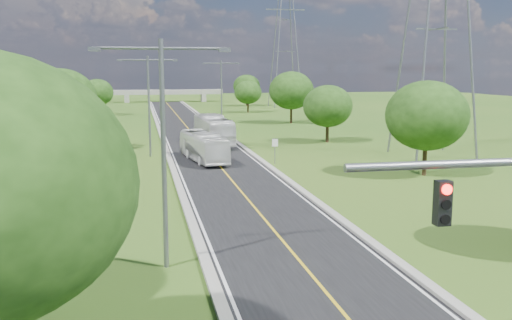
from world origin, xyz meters
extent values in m
plane|color=#2A5317|center=(0.00, 60.00, 0.00)|extent=(260.00, 260.00, 0.00)
cube|color=black|center=(0.00, 66.00, 0.03)|extent=(8.00, 150.00, 0.06)
cube|color=gray|center=(-4.25, 66.00, 0.11)|extent=(0.50, 150.00, 0.22)
cube|color=gray|center=(4.25, 66.00, 0.11)|extent=(0.50, 150.00, 0.22)
cube|color=black|center=(-0.20, -1.00, 5.70)|extent=(0.35, 0.28, 1.05)
cylinder|color=#FF140C|center=(-0.20, -1.16, 6.05)|extent=(0.24, 0.06, 0.24)
cylinder|color=slate|center=(5.20, 38.00, 1.20)|extent=(0.08, 0.08, 2.40)
cube|color=white|center=(5.20, 37.97, 2.00)|extent=(0.55, 0.04, 0.70)
cube|color=gray|center=(-10.00, 140.00, 1.00)|extent=(1.20, 3.00, 2.00)
cube|color=gray|center=(10.00, 140.00, 1.00)|extent=(1.20, 3.00, 2.00)
cube|color=gray|center=(0.00, 140.00, 2.60)|extent=(30.00, 3.00, 1.20)
cylinder|color=slate|center=(-6.00, 12.00, 5.00)|extent=(0.22, 0.22, 10.00)
cylinder|color=slate|center=(-7.40, 12.00, 9.60)|extent=(2.80, 0.12, 0.12)
cylinder|color=slate|center=(-4.60, 12.00, 9.60)|extent=(2.80, 0.12, 0.12)
cube|color=slate|center=(-8.70, 12.00, 9.55)|extent=(0.50, 0.25, 0.18)
cube|color=slate|center=(-3.30, 12.00, 9.55)|extent=(0.50, 0.25, 0.18)
cylinder|color=slate|center=(-6.00, 45.00, 5.00)|extent=(0.22, 0.22, 10.00)
cylinder|color=slate|center=(-7.40, 45.00, 9.60)|extent=(2.80, 0.12, 0.12)
cylinder|color=slate|center=(-4.60, 45.00, 9.60)|extent=(2.80, 0.12, 0.12)
cube|color=slate|center=(-8.70, 45.00, 9.55)|extent=(0.50, 0.25, 0.18)
cube|color=slate|center=(-3.30, 45.00, 9.55)|extent=(0.50, 0.25, 0.18)
cylinder|color=slate|center=(6.00, 78.00, 5.00)|extent=(0.22, 0.22, 10.00)
cylinder|color=slate|center=(4.60, 78.00, 9.60)|extent=(2.80, 0.12, 0.12)
cylinder|color=slate|center=(7.40, 78.00, 9.60)|extent=(2.80, 0.12, 0.12)
cube|color=slate|center=(3.30, 78.00, 9.55)|extent=(0.50, 0.25, 0.18)
cube|color=slate|center=(8.70, 78.00, 9.55)|extent=(0.50, 0.25, 0.18)
cube|color=slate|center=(26.00, 115.00, 21.84)|extent=(9.00, 0.25, 0.25)
cylinder|color=black|center=(-16.00, 28.00, 1.35)|extent=(0.36, 0.36, 2.70)
ellipsoid|color=#1B3B10|center=(-16.00, 28.00, 4.65)|extent=(6.30, 6.30, 5.36)
cylinder|color=black|center=(-15.00, 50.00, 1.62)|extent=(0.36, 0.36, 3.24)
ellipsoid|color=#1B3B10|center=(-15.00, 50.00, 5.58)|extent=(7.56, 7.56, 6.43)
cylinder|color=black|center=(-17.00, 74.00, 1.44)|extent=(0.36, 0.36, 2.88)
ellipsoid|color=#1B3B10|center=(-17.00, 74.00, 4.96)|extent=(6.72, 6.72, 5.71)
cylinder|color=black|center=(-14.50, 98.00, 1.26)|extent=(0.36, 0.36, 2.52)
ellipsoid|color=#1B3B10|center=(-14.50, 98.00, 4.34)|extent=(5.88, 5.88, 5.00)
cylinder|color=black|center=(16.00, 30.00, 1.44)|extent=(0.36, 0.36, 2.88)
ellipsoid|color=#1B3B10|center=(16.00, 30.00, 4.96)|extent=(6.72, 6.72, 5.71)
cylinder|color=black|center=(15.00, 52.00, 1.26)|extent=(0.36, 0.36, 2.52)
ellipsoid|color=#1B3B10|center=(15.00, 52.00, 4.34)|extent=(5.88, 5.88, 5.00)
cylinder|color=black|center=(17.00, 76.00, 1.53)|extent=(0.36, 0.36, 3.06)
ellipsoid|color=#1B3B10|center=(17.00, 76.00, 5.27)|extent=(7.14, 7.14, 6.07)
cylinder|color=black|center=(14.50, 100.00, 1.17)|extent=(0.36, 0.36, 2.34)
ellipsoid|color=#1B3B10|center=(14.50, 100.00, 4.03)|extent=(5.46, 5.46, 4.64)
cylinder|color=black|center=(18.00, 120.00, 1.35)|extent=(0.36, 0.36, 2.70)
ellipsoid|color=#1B3B10|center=(18.00, 120.00, 4.65)|extent=(6.30, 6.30, 5.36)
imported|color=silver|center=(1.36, 52.49, 1.73)|extent=(3.39, 12.14, 3.35)
imported|color=silver|center=(-1.10, 40.80, 1.43)|extent=(3.81, 10.07, 2.74)
camera|label=1|loc=(-6.98, -12.66, 8.76)|focal=40.00mm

